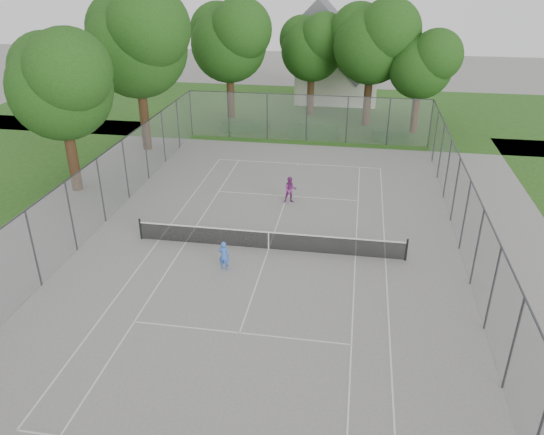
% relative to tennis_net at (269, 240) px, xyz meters
% --- Properties ---
extents(ground, '(120.00, 120.00, 0.00)m').
position_rel_tennis_net_xyz_m(ground, '(0.00, 0.00, -0.51)').
color(ground, slate).
rests_on(ground, ground).
extents(grass_far, '(60.00, 20.00, 0.00)m').
position_rel_tennis_net_xyz_m(grass_far, '(0.00, 26.00, -0.51)').
color(grass_far, '#234B15').
rests_on(grass_far, ground).
extents(court_markings, '(11.03, 23.83, 0.01)m').
position_rel_tennis_net_xyz_m(court_markings, '(0.00, 0.00, -0.50)').
color(court_markings, silver).
rests_on(court_markings, ground).
extents(tennis_net, '(12.87, 0.10, 1.10)m').
position_rel_tennis_net_xyz_m(tennis_net, '(0.00, 0.00, 0.00)').
color(tennis_net, black).
rests_on(tennis_net, ground).
extents(perimeter_fence, '(18.08, 34.08, 3.52)m').
position_rel_tennis_net_xyz_m(perimeter_fence, '(0.00, 0.00, 1.30)').
color(perimeter_fence, '#38383D').
rests_on(perimeter_fence, ground).
extents(tree_far_left, '(6.96, 6.35, 10.00)m').
position_rel_tennis_net_xyz_m(tree_far_left, '(-6.73, 21.07, 6.36)').
color(tree_far_left, '#342013').
rests_on(tree_far_left, ground).
extents(tree_far_midleft, '(6.05, 5.53, 8.70)m').
position_rel_tennis_net_xyz_m(tree_far_midleft, '(-0.41, 24.70, 5.46)').
color(tree_far_midleft, '#342013').
rests_on(tree_far_midleft, ground).
extents(tree_far_midright, '(6.98, 6.37, 10.03)m').
position_rel_tennis_net_xyz_m(tree_far_midright, '(4.52, 22.18, 6.38)').
color(tree_far_midright, '#342013').
rests_on(tree_far_midright, ground).
extents(tree_far_right, '(5.58, 5.10, 8.03)m').
position_rel_tennis_net_xyz_m(tree_far_right, '(8.28, 20.66, 5.00)').
color(tree_far_right, '#342013').
rests_on(tree_far_right, ground).
extents(tree_side_back, '(7.81, 7.13, 11.23)m').
position_rel_tennis_net_xyz_m(tree_side_back, '(-11.13, 13.19, 7.20)').
color(tree_side_back, '#342013').
rests_on(tree_side_back, ground).
extents(tree_side_front, '(6.57, 6.00, 9.45)m').
position_rel_tennis_net_xyz_m(tree_side_front, '(-12.49, 5.31, 5.98)').
color(tree_side_front, '#342013').
rests_on(tree_side_front, ground).
extents(hedge_left, '(3.61, 1.08, 0.90)m').
position_rel_tennis_net_xyz_m(hedge_left, '(-4.95, 18.64, -0.06)').
color(hedge_left, '#1C4516').
rests_on(hedge_left, ground).
extents(hedge_mid, '(3.75, 1.07, 1.18)m').
position_rel_tennis_net_xyz_m(hedge_mid, '(0.40, 18.20, 0.08)').
color(hedge_mid, '#1C4516').
rests_on(hedge_mid, ground).
extents(hedge_right, '(2.62, 0.96, 0.79)m').
position_rel_tennis_net_xyz_m(hedge_right, '(6.35, 18.09, -0.12)').
color(hedge_right, '#1C4516').
rests_on(hedge_right, ground).
extents(house, '(7.57, 5.86, 9.42)m').
position_rel_tennis_net_xyz_m(house, '(1.50, 30.45, 3.28)').
color(house, beige).
rests_on(house, ground).
extents(girl_player, '(0.52, 0.36, 1.37)m').
position_rel_tennis_net_xyz_m(girl_player, '(-1.65, -2.08, 0.17)').
color(girl_player, blue).
rests_on(girl_player, ground).
extents(woman_player, '(0.87, 0.76, 1.52)m').
position_rel_tennis_net_xyz_m(woman_player, '(0.29, 5.58, 0.25)').
color(woman_player, '#822B7A').
rests_on(woman_player, ground).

